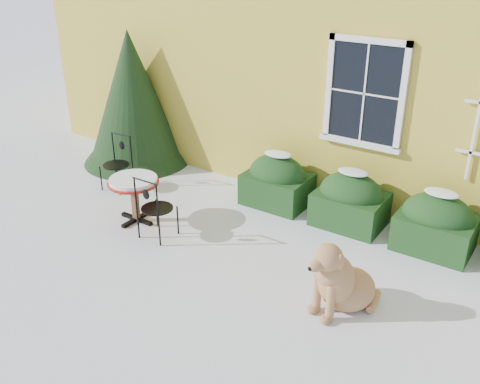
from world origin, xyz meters
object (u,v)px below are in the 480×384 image
Objects in this scene: bistro_table at (134,185)px; patio_chair_near at (155,207)px; evergreen_shrub at (134,111)px; dog at (340,281)px; patio_chair_far at (117,162)px.

patio_chair_near is (0.62, -0.21, -0.12)m from bistro_table.
evergreen_shrub reaches higher than patio_chair_near.
dog is at bearing 177.97° from patio_chair_near.
bistro_table is 0.83× the size of patio_chair_far.
bistro_table is 0.66m from patio_chair_near.
bistro_table is 0.75× the size of dog.
patio_chair_far is at bearing -29.25° from patio_chair_near.
patio_chair_far is at bearing 146.71° from bistro_table.
evergreen_shrub is at bearing -179.36° from dog.
evergreen_shrub is 2.67× the size of patio_chair_far.
evergreen_shrub is 2.60m from bistro_table.
bistro_table is (1.76, -1.87, -0.42)m from evergreen_shrub.
evergreen_shrub reaches higher than patio_chair_far.
evergreen_shrub is at bearing 113.46° from patio_chair_far.
dog is (5.34, -2.14, -0.63)m from evergreen_shrub.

